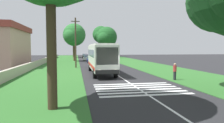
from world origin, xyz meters
TOP-DOWN VIEW (x-y plane):
  - ground at (0.00, 0.00)m, footprint 160.00×160.00m
  - grass_verge_left at (15.00, 8.20)m, footprint 120.00×8.00m
  - grass_verge_right at (15.00, -8.20)m, footprint 120.00×8.00m
  - centre_line at (15.00, 0.00)m, footprint 110.00×0.16m
  - coach_bus at (5.89, 1.80)m, footprint 11.16×2.62m
  - zebra_crossing at (-4.20, 0.00)m, footprint 4.95×6.80m
  - trailing_car_0 at (26.63, 1.52)m, footprint 4.30×1.78m
  - trailing_car_1 at (35.41, 2.07)m, footprint 4.30×1.78m
  - trailing_car_2 at (43.21, 1.59)m, footprint 4.30×1.78m
  - trailing_car_3 at (48.22, 1.97)m, footprint 4.30×1.78m
  - roadside_tree_left_0 at (53.69, 5.92)m, footprint 6.08×5.23m
  - roadside_tree_left_2 at (32.51, 5.41)m, footprint 6.58×5.63m
  - roadside_tree_right_0 at (62.68, -5.00)m, footprint 7.80×6.83m
  - roadside_tree_right_1 at (54.13, -5.98)m, footprint 9.18×7.54m
  - utility_pole at (14.35, 4.92)m, footprint 0.24×1.40m
  - roadside_wall at (20.00, 11.60)m, footprint 70.00×0.40m
  - pedestrian at (-0.71, -4.87)m, footprint 0.34×0.34m

SIDE VIEW (x-z plane):
  - ground at x=0.00m, z-range 0.00..0.00m
  - zebra_crossing at x=-4.20m, z-range 0.00..0.01m
  - centre_line at x=15.00m, z-range 0.00..0.01m
  - grass_verge_left at x=15.00m, z-range 0.00..0.04m
  - grass_verge_right at x=15.00m, z-range 0.00..0.04m
  - roadside_wall at x=20.00m, z-range 0.04..1.11m
  - trailing_car_0 at x=26.63m, z-range -0.05..1.38m
  - trailing_car_1 at x=35.41m, z-range -0.05..1.38m
  - trailing_car_2 at x=43.21m, z-range -0.05..1.38m
  - trailing_car_3 at x=48.22m, z-range -0.05..1.38m
  - pedestrian at x=-0.71m, z-range 0.06..1.75m
  - coach_bus at x=5.89m, z-range 0.28..4.01m
  - utility_pole at x=14.35m, z-range 0.18..8.34m
  - roadside_tree_left_2 at x=32.51m, z-range 1.75..11.14m
  - roadside_tree_left_0 at x=53.69m, z-range 1.90..11.15m
  - roadside_tree_right_1 at x=54.13m, z-range 1.57..12.62m
  - roadside_tree_right_0 at x=62.68m, z-range 2.54..14.72m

